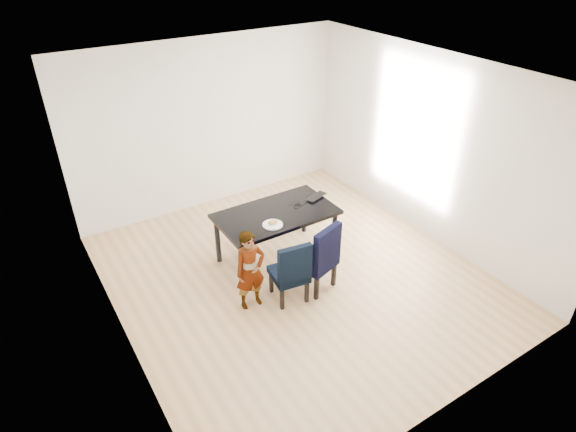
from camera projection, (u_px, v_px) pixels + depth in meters
floor at (296, 276)px, 6.50m from camera, size 4.50×5.00×0.01m
ceiling at (298, 75)px, 5.08m from camera, size 4.50×5.00×0.01m
wall_back at (210, 125)px, 7.59m from camera, size 4.50×0.01×2.70m
wall_front at (463, 308)px, 3.99m from camera, size 4.50×0.01×2.70m
wall_left at (107, 246)px, 4.76m from camera, size 0.01×5.00×2.70m
wall_right at (429, 148)px, 6.82m from camera, size 0.01×5.00×2.70m
dining_table at (276, 236)px, 6.66m from camera, size 1.60×0.90×0.75m
chair_left at (289, 269)px, 5.91m from camera, size 0.48×0.50×0.88m
chair_right at (314, 256)px, 6.08m from camera, size 0.58×0.60×0.97m
child at (250, 270)px, 5.75m from camera, size 0.39×0.27×1.06m
plate at (273, 225)px, 6.19m from camera, size 0.34×0.34×0.01m
sandwich at (273, 222)px, 6.18m from camera, size 0.16×0.10×0.06m
laptop at (314, 196)px, 6.83m from camera, size 0.39×0.31×0.03m
cable_tangle at (298, 206)px, 6.60m from camera, size 0.15×0.15×0.01m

